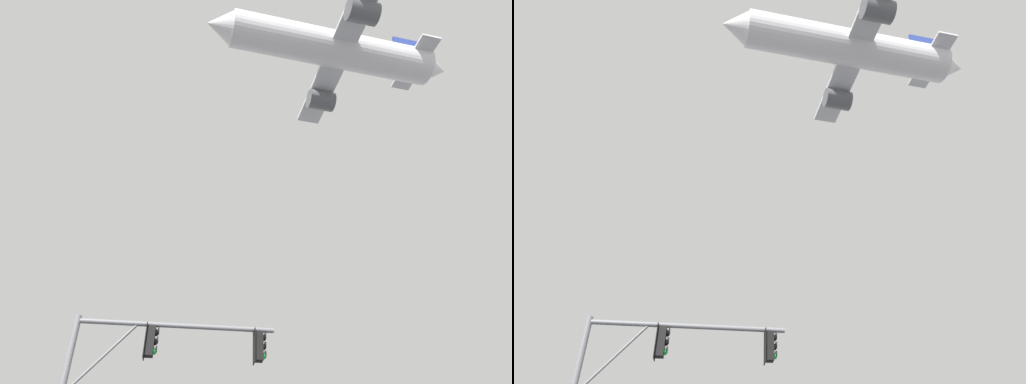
{
  "view_description": "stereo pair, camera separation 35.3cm",
  "coord_description": "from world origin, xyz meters",
  "views": [
    {
      "loc": [
        0.28,
        -6.48,
        1.22
      ],
      "look_at": [
        0.17,
        13.74,
        15.95
      ],
      "focal_mm": 32.96,
      "sensor_mm": 36.0,
      "label": 1
    },
    {
      "loc": [
        0.63,
        -6.47,
        1.22
      ],
      "look_at": [
        0.17,
        13.74,
        15.95
      ],
      "focal_mm": 32.96,
      "sensor_mm": 36.0,
      "label": 2
    }
  ],
  "objects": [
    {
      "name": "airplane",
      "position": [
        7.87,
        23.43,
        40.86
      ],
      "size": [
        25.51,
        19.71,
        6.99
      ],
      "color": "white"
    },
    {
      "name": "signal_pole_near",
      "position": [
        -3.17,
        7.59,
        4.94
      ],
      "size": [
        6.08,
        1.15,
        6.59
      ],
      "color": "slate",
      "rests_on": "ground"
    }
  ]
}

